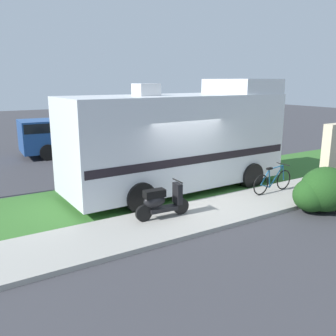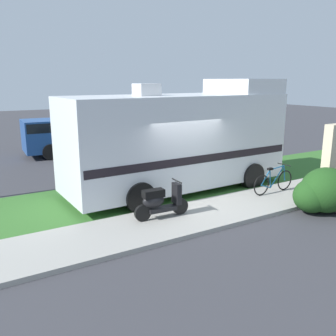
{
  "view_description": "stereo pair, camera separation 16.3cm",
  "coord_description": "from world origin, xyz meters",
  "px_view_note": "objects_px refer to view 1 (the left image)",
  "views": [
    {
      "loc": [
        -6.1,
        -8.64,
        3.65
      ],
      "look_at": [
        -0.5,
        0.3,
        1.1
      ],
      "focal_mm": 38.86,
      "sensor_mm": 36.0,
      "label": 1
    },
    {
      "loc": [
        -5.96,
        -8.73,
        3.65
      ],
      "look_at": [
        -0.5,
        0.3,
        1.1
      ],
      "focal_mm": 38.86,
      "sensor_mm": 36.0,
      "label": 2
    }
  ],
  "objects_px": {
    "bicycle": "(273,181)",
    "pickup_truck_far": "(65,136)",
    "motorhome_rv": "(179,139)",
    "bottle_green": "(316,181)",
    "pickup_truck_near": "(163,138)",
    "scooter": "(161,201)"
  },
  "relations": [
    {
      "from": "motorhome_rv",
      "to": "bottle_green",
      "type": "bearing_deg",
      "value": -29.57
    },
    {
      "from": "motorhome_rv",
      "to": "scooter",
      "type": "bearing_deg",
      "value": -132.9
    },
    {
      "from": "pickup_truck_near",
      "to": "motorhome_rv",
      "type": "bearing_deg",
      "value": -115.53
    },
    {
      "from": "bicycle",
      "to": "bottle_green",
      "type": "xyz_separation_m",
      "value": [
        1.92,
        -0.23,
        -0.25
      ]
    },
    {
      "from": "motorhome_rv",
      "to": "bicycle",
      "type": "relative_size",
      "value": 4.31
    },
    {
      "from": "pickup_truck_far",
      "to": "bottle_green",
      "type": "distance_m",
      "value": 11.86
    },
    {
      "from": "bicycle",
      "to": "pickup_truck_near",
      "type": "relative_size",
      "value": 0.3
    },
    {
      "from": "pickup_truck_far",
      "to": "pickup_truck_near",
      "type": "bearing_deg",
      "value": -38.77
    },
    {
      "from": "pickup_truck_near",
      "to": "bicycle",
      "type": "bearing_deg",
      "value": -91.32
    },
    {
      "from": "scooter",
      "to": "pickup_truck_near",
      "type": "xyz_separation_m",
      "value": [
        4.4,
        7.15,
        0.36
      ]
    },
    {
      "from": "scooter",
      "to": "bottle_green",
      "type": "height_order",
      "value": "scooter"
    },
    {
      "from": "scooter",
      "to": "bicycle",
      "type": "relative_size",
      "value": 0.88
    },
    {
      "from": "pickup_truck_far",
      "to": "motorhome_rv",
      "type": "bearing_deg",
      "value": -79.74
    },
    {
      "from": "motorhome_rv",
      "to": "pickup_truck_near",
      "type": "height_order",
      "value": "motorhome_rv"
    },
    {
      "from": "bicycle",
      "to": "pickup_truck_far",
      "type": "bearing_deg",
      "value": 109.85
    },
    {
      "from": "motorhome_rv",
      "to": "scooter",
      "type": "xyz_separation_m",
      "value": [
        -2.01,
        -2.17,
        -1.18
      ]
    },
    {
      "from": "motorhome_rv",
      "to": "scooter",
      "type": "height_order",
      "value": "motorhome_rv"
    },
    {
      "from": "scooter",
      "to": "bicycle",
      "type": "height_order",
      "value": "scooter"
    },
    {
      "from": "pickup_truck_near",
      "to": "bottle_green",
      "type": "relative_size",
      "value": 19.32
    },
    {
      "from": "bicycle",
      "to": "bottle_green",
      "type": "distance_m",
      "value": 1.95
    },
    {
      "from": "scooter",
      "to": "bottle_green",
      "type": "distance_m",
      "value": 6.16
    },
    {
      "from": "scooter",
      "to": "pickup_truck_far",
      "type": "bearing_deg",
      "value": 86.92
    }
  ]
}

